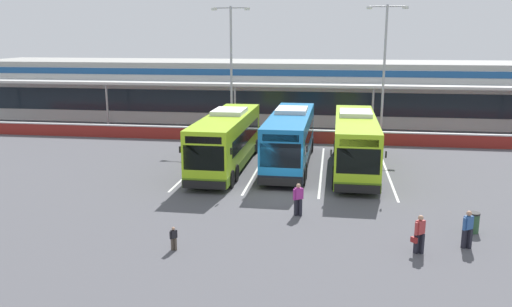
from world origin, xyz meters
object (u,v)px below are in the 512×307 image
Objects in this scene: pedestrian_with_handbag at (419,233)px; pedestrian_child at (174,238)px; pedestrian_in_dark_coat at (468,228)px; lamp_post_west at (231,63)px; litter_bin at (473,222)px; coach_bus_left_centre at (290,140)px; coach_bus_centre at (355,144)px; lamp_post_centre at (384,65)px; pedestrian_near_bin at (298,198)px; coach_bus_leftmost at (227,141)px.

pedestrian_with_handbag is 1.61× the size of pedestrian_child.
lamp_post_west is at bearing 121.99° from pedestrian_in_dark_coat.
pedestrian_child is (-9.87, -1.14, -0.32)m from pedestrian_with_handbag.
litter_bin is at bearing 69.51° from pedestrian_in_dark_coat.
pedestrian_with_handbag is 9.94m from pedestrian_child.
coach_bus_left_centre is 4.32m from coach_bus_centre.
coach_bus_centre is at bearing 115.17° from litter_bin.
lamp_post_centre is (0.43, 23.46, 5.43)m from pedestrian_with_handbag.
lamp_post_centre reaches higher than pedestrian_near_bin.
litter_bin is at bearing -64.83° from coach_bus_centre.
pedestrian_in_dark_coat is at bearing 22.14° from pedestrian_with_handbag.
pedestrian_child is (-3.51, -14.98, -1.24)m from coach_bus_left_centre.
lamp_post_centre is (5.55, 19.63, 5.42)m from pedestrian_near_bin.
coach_bus_centre is at bearing 99.15° from pedestrian_with_handbag.
coach_bus_left_centre is 12.42m from lamp_post_west.
pedestrian_near_bin is 0.15× the size of lamp_post_centre.
pedestrian_near_bin is at bearing 46.28° from pedestrian_child.
lamp_post_west reaches higher than coach_bus_centre.
lamp_post_west reaches higher than pedestrian_with_handbag.
coach_bus_left_centre reaches higher than pedestrian_with_handbag.
lamp_post_west is (-14.34, 22.96, 5.42)m from pedestrian_in_dark_coat.
lamp_post_west is at bearing 99.32° from coach_bus_leftmost.
coach_bus_centre is 15.44m from lamp_post_west.
pedestrian_with_handbag is 24.08m from lamp_post_centre.
coach_bus_left_centre reaches higher than pedestrian_near_bin.
coach_bus_leftmost is at bearing 92.44° from pedestrian_child.
lamp_post_centre is at bearing -1.51° from lamp_post_west.
pedestrian_near_bin is (4.75, 4.97, 0.33)m from pedestrian_child.
coach_bus_centre is 1.11× the size of lamp_post_centre.
coach_bus_leftmost is at bearing 136.66° from pedestrian_in_dark_coat.
coach_bus_left_centre is 15.44m from pedestrian_child.
pedestrian_in_dark_coat is 1.61× the size of pedestrian_child.
pedestrian_child is at bearing -87.56° from coach_bus_leftmost.
pedestrian_with_handbag is (6.37, -13.85, -0.93)m from coach_bus_left_centre.
coach_bus_left_centre is at bearing 114.69° from pedestrian_with_handbag.
lamp_post_west is at bearing 125.54° from litter_bin.
coach_bus_leftmost is at bearing 143.12° from litter_bin.
coach_bus_centre is (4.26, -0.76, 0.00)m from coach_bus_left_centre.
coach_bus_leftmost and coach_bus_left_centre have the same top height.
pedestrian_with_handbag is 6.40m from pedestrian_near_bin.
litter_bin is at bearing -83.59° from lamp_post_centre.
pedestrian_in_dark_coat is at bearing -43.34° from coach_bus_leftmost.
coach_bus_centre is at bearing -46.43° from lamp_post_west.
pedestrian_near_bin is at bearing -108.03° from coach_bus_centre.
coach_bus_centre reaches higher than pedestrian_near_bin.
pedestrian_in_dark_coat is (12.51, -11.81, -0.91)m from coach_bus_leftmost.
coach_bus_leftmost is 1.11× the size of lamp_post_centre.
pedestrian_child is at bearing -173.44° from pedestrian_with_handbag.
pedestrian_in_dark_coat is at bearing -57.09° from coach_bus_left_centre.
coach_bus_centre reaches higher than pedestrian_with_handbag.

